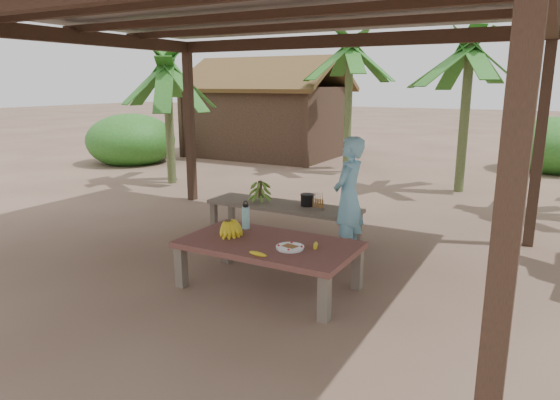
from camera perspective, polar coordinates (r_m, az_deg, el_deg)
The scene contains 17 objects.
ground at distance 6.02m, azimuth -2.58°, elevation -7.18°, with size 80.00×80.00×0.00m, color brown.
pavilion at distance 5.68m, azimuth -3.10°, elevation 20.09°, with size 6.60×5.60×2.95m.
work_table at distance 5.18m, azimuth -1.31°, elevation -5.50°, with size 1.80×1.00×0.50m.
bench at distance 6.96m, azimuth 0.39°, elevation -0.94°, with size 2.20×0.60×0.45m.
ripe_banana_bunch at distance 5.38m, azimuth -6.00°, elevation -3.06°, with size 0.31×0.27×0.19m, color yellow, non-canonical shape.
plate at distance 4.93m, azimuth 1.16°, elevation -5.47°, with size 0.28×0.28×0.04m.
loose_banana_front at distance 4.74m, azimuth -2.55°, elevation -6.17°, with size 0.04×0.18×0.04m, color yellow.
loose_banana_side at distance 4.99m, azimuth 4.08°, elevation -5.22°, with size 0.04×0.16×0.04m, color yellow.
water_flask at distance 5.61m, azimuth -3.93°, elevation -1.92°, with size 0.09×0.09×0.32m.
green_banana_stalk at distance 7.09m, azimuth -2.28°, elevation 1.08°, with size 0.28×0.28×0.32m, color #598C2D, non-canonical shape.
cooking_pot at distance 6.86m, azimuth 3.15°, elevation -0.02°, with size 0.19×0.19×0.16m, color black.
skewer_rack at distance 6.64m, azimuth 4.37°, elevation -0.12°, with size 0.18×0.08×0.24m, color #A57F47, non-canonical shape.
woman at distance 6.14m, azimuth 7.83°, elevation 0.32°, with size 0.54×0.35×1.48m, color #6AABC8.
hut at distance 14.85m, azimuth -1.44°, elevation 9.35°, with size 4.40×3.43×2.85m.
banana_plant_n at distance 10.35m, azimuth 20.81°, elevation 14.73°, with size 1.80×1.80×3.01m.
banana_plant_nw at distance 12.06m, azimuth 7.97°, elevation 15.84°, with size 1.80×1.80×3.17m.
banana_plant_w at distance 10.85m, azimuth -12.78°, elevation 13.31°, with size 1.80×1.80×2.65m.
Camera 1 is at (2.95, -4.81, 2.09)m, focal length 32.00 mm.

